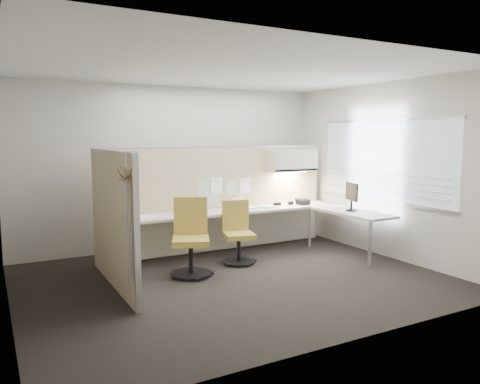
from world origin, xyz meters
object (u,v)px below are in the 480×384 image
monitor (352,195)px  chair_left (191,240)px  chair_right (238,234)px  phone (303,202)px  desk (252,218)px

monitor → chair_left: bearing=103.4°
chair_right → phone: 1.68m
monitor → phone: monitor is taller
desk → chair_left: bearing=-154.8°
chair_left → monitor: bearing=17.9°
monitor → phone: bearing=34.4°
desk → monitor: bearing=-32.4°
chair_left → chair_right: (0.88, 0.24, -0.06)m
chair_left → monitor: 2.78m
monitor → phone: size_ratio=2.03×
desk → chair_right: size_ratio=4.25×
phone → chair_left: bearing=-169.1°
desk → phone: 1.11m
monitor → chair_right: bearing=93.9°
chair_right → desk: bearing=53.4°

